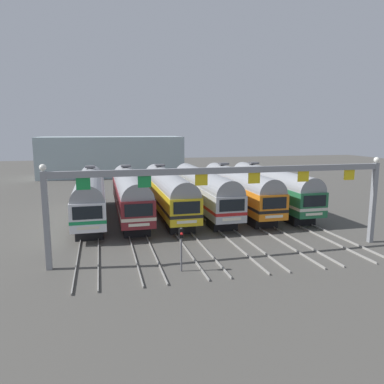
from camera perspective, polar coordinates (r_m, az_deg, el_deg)
The scene contains 11 objects.
ground_plane at distance 40.24m, azimuth -0.96°, elevation -3.45°, with size 160.00×160.00×0.00m, color #4C4944.
track_bed at distance 56.62m, azimuth -4.85°, elevation 0.41°, with size 21.45×70.00×0.15m.
commuter_train_white at distance 38.74m, azimuth -15.49°, elevation -0.26°, with size 2.88×18.06×5.05m.
commuter_train_maroon at distance 38.83m, azimuth -9.60°, elevation -0.02°, with size 2.88×18.06×5.05m.
commuter_train_yellow at distance 39.32m, azimuth -3.80°, elevation 0.21°, with size 2.88×18.06×5.05m.
commuter_train_stainless at distance 40.20m, azimuth 1.80°, elevation 0.43°, with size 2.88×18.06×4.77m.
commuter_train_orange at distance 41.46m, azimuth 7.11°, elevation 0.65°, with size 2.88×18.06×5.05m.
commuter_train_green at distance 43.05m, azimuth 12.07°, elevation 0.84°, with size 2.88×18.06×5.05m.
catenary_gantry at distance 26.49m, azimuth 5.62°, elevation 1.41°, with size 25.18×0.44×6.97m.
yard_signal_mast at distance 23.86m, azimuth -1.68°, elevation -7.61°, with size 0.28×0.35×2.91m.
maintenance_building at distance 75.43m, azimuth -12.33°, elevation 5.42°, with size 27.51×10.00×7.74m, color #9EB2B7.
Camera 1 is at (-8.83, -38.19, 9.10)m, focal length 34.46 mm.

